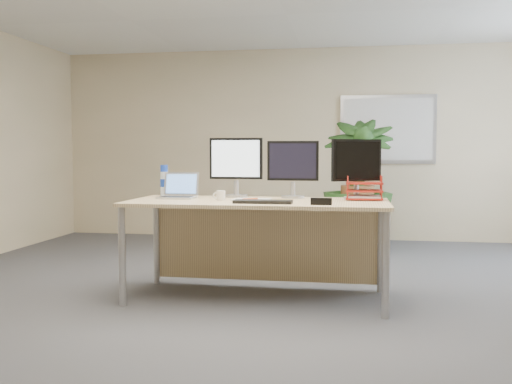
% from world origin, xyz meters
% --- Properties ---
extents(floor, '(8.00, 8.00, 0.00)m').
position_xyz_m(floor, '(0.00, 0.00, 0.00)').
color(floor, '#46464B').
rests_on(floor, ground).
extents(back_wall, '(7.00, 0.04, 2.70)m').
position_xyz_m(back_wall, '(0.00, 4.00, 1.35)').
color(back_wall, '#C3B28A').
rests_on(back_wall, floor).
extents(whiteboard, '(1.30, 0.04, 0.95)m').
position_xyz_m(whiteboard, '(1.20, 3.97, 1.55)').
color(whiteboard, silver).
rests_on(whiteboard, back_wall).
extents(desk, '(2.17, 0.92, 0.83)m').
position_xyz_m(desk, '(-0.07, 0.65, 0.65)').
color(desk, tan).
rests_on(desk, floor).
extents(floor_plant, '(0.90, 0.90, 1.50)m').
position_xyz_m(floor_plant, '(0.78, 2.80, 0.75)').
color(floor_plant, black).
rests_on(floor_plant, floor).
extents(monitor_left, '(0.48, 0.22, 0.53)m').
position_xyz_m(monitor_left, '(-0.32, 0.88, 1.14)').
color(monitor_left, '#AAA9AE').
rests_on(monitor_left, desk).
extents(monitor_right, '(0.45, 0.20, 0.50)m').
position_xyz_m(monitor_right, '(0.19, 0.85, 1.12)').
color(monitor_right, '#AAA9AE').
rests_on(monitor_right, desk).
extents(monitor_dark, '(0.42, 0.26, 0.51)m').
position_xyz_m(monitor_dark, '(0.74, 0.79, 1.13)').
color(monitor_dark, '#AAA9AE').
rests_on(monitor_dark, desk).
extents(laptop, '(0.32, 0.28, 0.23)m').
position_xyz_m(laptop, '(-0.80, 0.68, 0.89)').
color(laptop, '#BBBCC0').
rests_on(laptop, desk).
extents(keyboard, '(0.46, 0.16, 0.03)m').
position_xyz_m(keyboard, '(0.01, 0.29, 0.84)').
color(keyboard, black).
rests_on(keyboard, desk).
extents(coffee_mug, '(0.11, 0.07, 0.08)m').
position_xyz_m(coffee_mug, '(-0.38, 0.49, 0.87)').
color(coffee_mug, white).
rests_on(coffee_mug, desk).
extents(spiral_notebook, '(0.32, 0.25, 0.01)m').
position_xyz_m(spiral_notebook, '(-0.12, 0.53, 0.84)').
color(spiral_notebook, silver).
rests_on(spiral_notebook, desk).
extents(orange_pen, '(0.12, 0.07, 0.01)m').
position_xyz_m(orange_pen, '(-0.13, 0.49, 0.85)').
color(orange_pen, '#F1501A').
rests_on(orange_pen, spiral_notebook).
extents(yellow_highlighter, '(0.12, 0.02, 0.02)m').
position_xyz_m(yellow_highlighter, '(0.16, 0.49, 0.84)').
color(yellow_highlighter, yellow).
rests_on(yellow_highlighter, desk).
extents(water_bottle, '(0.07, 0.07, 0.29)m').
position_xyz_m(water_bottle, '(-0.99, 0.85, 0.97)').
color(water_bottle, silver).
rests_on(water_bottle, desk).
extents(letter_tray, '(0.31, 0.23, 0.14)m').
position_xyz_m(letter_tray, '(0.81, 0.74, 0.90)').
color(letter_tray, '#A01D13').
rests_on(letter_tray, desk).
extents(stapler, '(0.16, 0.04, 0.05)m').
position_xyz_m(stapler, '(0.47, 0.22, 0.86)').
color(stapler, black).
rests_on(stapler, desk).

